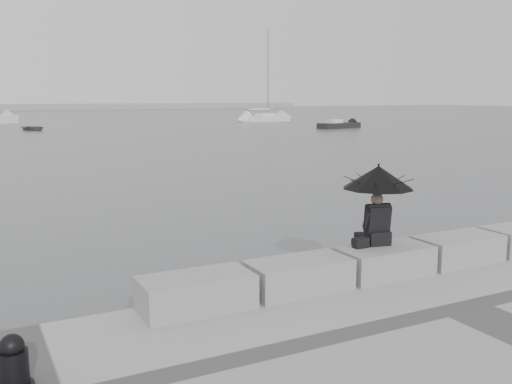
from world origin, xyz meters
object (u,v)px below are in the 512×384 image
mooring_bollard (13,367)px  dinghy (34,128)px  small_motorboat (339,125)px  sailboat_right (265,118)px  seated_person (378,186)px

mooring_bollard → dinghy: bearing=83.6°
small_motorboat → sailboat_right: bearing=75.9°
sailboat_right → small_motorboat: bearing=-103.6°
seated_person → dinghy: size_ratio=0.44×
dinghy → seated_person: bearing=-124.8°
dinghy → sailboat_right: bearing=-20.4°
mooring_bollard → sailboat_right: sailboat_right is taller
seated_person → mooring_bollard: size_ratio=2.28×
seated_person → dinghy: seated_person is taller
small_motorboat → dinghy: (-31.17, 11.05, -0.05)m
mooring_bollard → small_motorboat: mooring_bollard is taller
sailboat_right → mooring_bollard: bearing=-131.7°
seated_person → small_motorboat: size_ratio=0.24×
sailboat_right → dinghy: (-31.86, -7.79, -0.26)m
mooring_bollard → seated_person: bearing=14.0°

